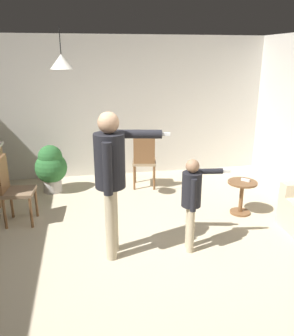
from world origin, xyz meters
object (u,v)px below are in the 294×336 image
at_px(person_adult, 111,170).
at_px(spare_remote_on_table, 245,180).
at_px(dining_chair_by_counter, 13,188).
at_px(potted_plant_corner, 51,166).
at_px(dining_chair_near_wall, 144,159).
at_px(person_child, 192,195).
at_px(side_table_by_couch, 242,193).

height_order(person_adult, spare_remote_on_table, person_adult).
xyz_separation_m(dining_chair_by_counter, potted_plant_corner, (0.43, 1.15, -0.08)).
height_order(dining_chair_by_counter, dining_chair_near_wall, same).
bearing_deg(person_child, person_adult, -86.44).
height_order(side_table_by_couch, person_child, person_child).
bearing_deg(dining_chair_near_wall, potted_plant_corner, -173.10).
xyz_separation_m(person_child, spare_remote_on_table, (1.13, 0.88, -0.20)).
bearing_deg(side_table_by_couch, potted_plant_corner, 153.33).
bearing_deg(dining_chair_by_counter, person_child, 67.64).
xyz_separation_m(side_table_by_couch, person_child, (-1.08, -0.86, 0.41)).
distance_m(side_table_by_couch, dining_chair_by_counter, 3.36).
distance_m(dining_chair_near_wall, potted_plant_corner, 1.65).
distance_m(person_adult, potted_plant_corner, 2.50).
relative_size(person_child, dining_chair_by_counter, 1.18).
relative_size(person_adult, person_child, 1.48).
distance_m(person_adult, dining_chair_by_counter, 1.80).
height_order(person_child, dining_chair_by_counter, person_child).
bearing_deg(dining_chair_near_wall, person_adult, -98.84).
relative_size(person_adult, spare_remote_on_table, 13.50).
bearing_deg(side_table_by_couch, dining_chair_near_wall, 133.12).
relative_size(dining_chair_near_wall, spare_remote_on_table, 7.69).
xyz_separation_m(person_adult, dining_chair_by_counter, (-1.31, 1.11, -0.54)).
height_order(dining_chair_near_wall, spare_remote_on_table, dining_chair_near_wall).
bearing_deg(potted_plant_corner, spare_remote_on_table, -26.09).
xyz_separation_m(side_table_by_couch, dining_chair_near_wall, (-1.26, 1.35, 0.22)).
relative_size(person_adult, dining_chair_by_counter, 1.75).
relative_size(side_table_by_couch, dining_chair_near_wall, 0.52).
bearing_deg(potted_plant_corner, person_adult, -68.74).
distance_m(dining_chair_by_counter, potted_plant_corner, 1.23).
bearing_deg(person_child, dining_chair_near_wall, -167.77).
xyz_separation_m(person_adult, spare_remote_on_table, (2.08, 0.81, -0.55)).
bearing_deg(person_adult, potted_plant_corner, -146.88).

